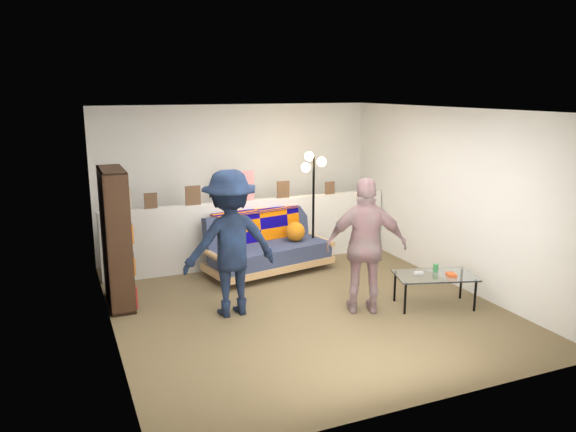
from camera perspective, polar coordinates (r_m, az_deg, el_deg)
The scene contains 10 objects.
ground at distance 7.13m, azimuth 1.26°, elevation -8.93°, with size 5.00×5.00×0.00m, color brown.
room_shell at distance 7.12m, azimuth -0.22°, elevation 5.00°, with size 4.60×5.05×2.45m.
half_wall_ledge at distance 8.56m, azimuth -3.64°, elevation -1.66°, with size 4.45×0.15×1.00m, color silver.
ledge_decor at distance 8.33m, azimuth -5.13°, elevation 2.67°, with size 2.97×0.02×0.45m.
futon_sofa at distance 8.25m, azimuth -2.07°, elevation -3.20°, with size 1.95×1.18×0.78m.
bookshelf at distance 7.20m, azimuth -17.05°, elevation -2.59°, with size 0.28×0.85×1.71m.
coffee_table at distance 7.17m, azimuth 14.74°, elevation -6.00°, with size 1.08×0.79×0.50m.
floor_lamp at distance 8.39m, azimuth 2.51°, elevation 3.08°, with size 0.40×0.33×1.72m.
person_left at distance 6.62m, azimuth -5.90°, elevation -2.78°, with size 1.12×0.65×1.74m, color black.
person_right at distance 6.71m, azimuth 7.93°, elevation -3.05°, with size 0.96×0.40×1.64m, color #C37E85.
Camera 1 is at (-2.71, -6.04, 2.65)m, focal length 35.00 mm.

